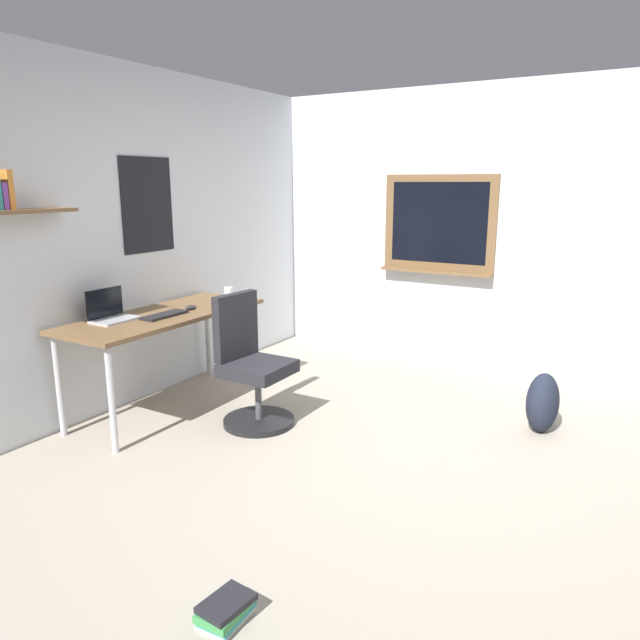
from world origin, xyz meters
The scene contains 11 objects.
ground_plane centered at (0.00, 0.00, 0.00)m, with size 5.20×5.20×0.00m, color #9E9384.
wall_back centered at (-0.01, 2.45, 1.30)m, with size 5.00×0.30×2.60m.
wall_right centered at (2.45, 0.03, 1.30)m, with size 0.22×5.00×2.60m.
desk centered at (0.06, 2.05, 0.69)m, with size 1.65×0.65×0.76m.
office_chair centered at (0.15, 1.31, 0.41)m, with size 0.52×0.52×0.95m.
laptop centered at (-0.31, 2.20, 0.81)m, with size 0.31×0.21×0.23m.
keyboard centered at (-0.02, 1.97, 0.77)m, with size 0.37×0.13×0.02m, color black.
computer_mouse centered at (0.26, 1.97, 0.77)m, with size 0.10×0.06×0.03m, color #262628.
coffee_mug centered at (0.79, 2.02, 0.80)m, with size 0.08×0.08×0.09m, color silver.
backpack centered at (1.06, -0.55, 0.21)m, with size 0.32×0.22×0.43m, color #1E2333.
book_stack_on_floor centered at (-1.53, 0.18, 0.05)m, with size 0.23×0.18×0.11m.
Camera 1 is at (-3.07, -1.16, 1.72)m, focal length 32.77 mm.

